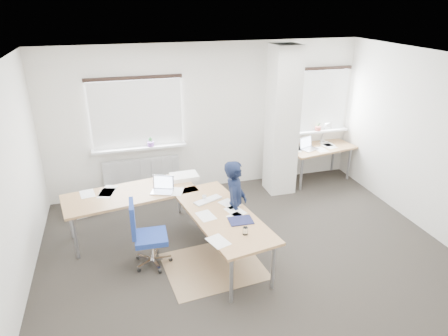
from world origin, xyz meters
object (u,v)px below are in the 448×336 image
object	(u,v)px
desk_main	(176,204)
task_chair	(149,248)
person	(235,205)
desk_side	(319,149)

from	to	relation	value
desk_main	task_chair	world-z (taller)	task_chair
task_chair	person	distance (m)	1.38
desk_main	task_chair	distance (m)	0.75
desk_side	person	world-z (taller)	person
person	task_chair	bearing A→B (deg)	118.52
task_chair	desk_main	bearing A→B (deg)	43.85
task_chair	person	size ratio (longest dim) A/B	0.73
desk_main	person	bearing A→B (deg)	-28.73
desk_side	person	bearing A→B (deg)	-152.40
task_chair	person	world-z (taller)	person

